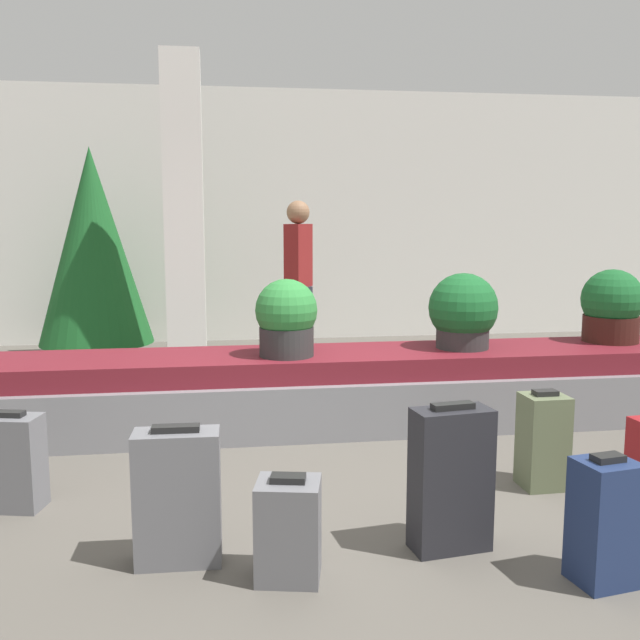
{
  "coord_description": "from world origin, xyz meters",
  "views": [
    {
      "loc": [
        -0.78,
        -3.99,
        1.6
      ],
      "look_at": [
        0.0,
        1.31,
        0.82
      ],
      "focal_mm": 40.0,
      "sensor_mm": 36.0,
      "label": 1
    }
  ],
  "objects_px": {
    "suitcase_0": "(604,522)",
    "suitcase_1": "(288,529)",
    "suitcase_3": "(10,462)",
    "suitcase_6": "(451,479)",
    "pillar": "(184,217)",
    "suitcase_2": "(178,497)",
    "suitcase_5": "(543,441)",
    "potted_plant_2": "(612,307)",
    "decorated_tree": "(93,246)",
    "potted_plant_0": "(286,318)",
    "potted_plant_1": "(463,312)",
    "traveler_0": "(298,266)"
  },
  "relations": [
    {
      "from": "potted_plant_0",
      "to": "potted_plant_2",
      "type": "xyz_separation_m",
      "value": [
        2.72,
        0.22,
        0.01
      ]
    },
    {
      "from": "potted_plant_2",
      "to": "traveler_0",
      "type": "relative_size",
      "value": 0.34
    },
    {
      "from": "suitcase_1",
      "to": "potted_plant_2",
      "type": "height_order",
      "value": "potted_plant_2"
    },
    {
      "from": "potted_plant_0",
      "to": "pillar",
      "type": "bearing_deg",
      "value": 110.73
    },
    {
      "from": "pillar",
      "to": "suitcase_0",
      "type": "xyz_separation_m",
      "value": [
        1.96,
        -4.61,
        -1.32
      ]
    },
    {
      "from": "suitcase_5",
      "to": "suitcase_6",
      "type": "distance_m",
      "value": 1.06
    },
    {
      "from": "suitcase_5",
      "to": "suitcase_6",
      "type": "bearing_deg",
      "value": -140.63
    },
    {
      "from": "suitcase_0",
      "to": "suitcase_6",
      "type": "relative_size",
      "value": 0.81
    },
    {
      "from": "suitcase_0",
      "to": "decorated_tree",
      "type": "bearing_deg",
      "value": 108.99
    },
    {
      "from": "suitcase_3",
      "to": "potted_plant_0",
      "type": "distance_m",
      "value": 2.15
    },
    {
      "from": "suitcase_1",
      "to": "potted_plant_2",
      "type": "relative_size",
      "value": 0.8
    },
    {
      "from": "potted_plant_1",
      "to": "traveler_0",
      "type": "height_order",
      "value": "traveler_0"
    },
    {
      "from": "pillar",
      "to": "potted_plant_0",
      "type": "height_order",
      "value": "pillar"
    },
    {
      "from": "suitcase_6",
      "to": "suitcase_3",
      "type": "bearing_deg",
      "value": 152.04
    },
    {
      "from": "suitcase_2",
      "to": "suitcase_5",
      "type": "height_order",
      "value": "suitcase_2"
    },
    {
      "from": "suitcase_6",
      "to": "traveler_0",
      "type": "xyz_separation_m",
      "value": [
        -0.22,
        4.46,
        0.72
      ]
    },
    {
      "from": "suitcase_5",
      "to": "traveler_0",
      "type": "xyz_separation_m",
      "value": [
        -1.02,
        3.77,
        0.79
      ]
    },
    {
      "from": "traveler_0",
      "to": "decorated_tree",
      "type": "bearing_deg",
      "value": -70.12
    },
    {
      "from": "suitcase_0",
      "to": "suitcase_1",
      "type": "height_order",
      "value": "suitcase_0"
    },
    {
      "from": "potted_plant_2",
      "to": "suitcase_3",
      "type": "bearing_deg",
      "value": -161.59
    },
    {
      "from": "potted_plant_1",
      "to": "traveler_0",
      "type": "distance_m",
      "value": 2.53
    },
    {
      "from": "pillar",
      "to": "suitcase_3",
      "type": "bearing_deg",
      "value": -103.95
    },
    {
      "from": "suitcase_1",
      "to": "suitcase_3",
      "type": "height_order",
      "value": "suitcase_3"
    },
    {
      "from": "pillar",
      "to": "suitcase_6",
      "type": "relative_size",
      "value": 4.39
    },
    {
      "from": "suitcase_0",
      "to": "potted_plant_0",
      "type": "relative_size",
      "value": 1.02
    },
    {
      "from": "suitcase_3",
      "to": "potted_plant_2",
      "type": "bearing_deg",
      "value": 31.0
    },
    {
      "from": "decorated_tree",
      "to": "suitcase_5",
      "type": "bearing_deg",
      "value": -53.57
    },
    {
      "from": "potted_plant_1",
      "to": "traveler_0",
      "type": "xyz_separation_m",
      "value": [
        -1.04,
        2.3,
        0.21
      ]
    },
    {
      "from": "suitcase_2",
      "to": "suitcase_3",
      "type": "bearing_deg",
      "value": 142.77
    },
    {
      "from": "suitcase_3",
      "to": "suitcase_6",
      "type": "relative_size",
      "value": 0.76
    },
    {
      "from": "pillar",
      "to": "decorated_tree",
      "type": "bearing_deg",
      "value": 139.49
    },
    {
      "from": "suitcase_2",
      "to": "pillar",
      "type": "bearing_deg",
      "value": 93.22
    },
    {
      "from": "traveler_0",
      "to": "suitcase_1",
      "type": "bearing_deg",
      "value": 28.51
    },
    {
      "from": "suitcase_3",
      "to": "suitcase_5",
      "type": "relative_size",
      "value": 0.94
    },
    {
      "from": "pillar",
      "to": "decorated_tree",
      "type": "xyz_separation_m",
      "value": [
        -1.04,
        0.89,
        -0.33
      ]
    },
    {
      "from": "suitcase_1",
      "to": "suitcase_5",
      "type": "distance_m",
      "value": 1.82
    },
    {
      "from": "suitcase_0",
      "to": "potted_plant_1",
      "type": "distance_m",
      "value": 2.66
    },
    {
      "from": "suitcase_3",
      "to": "potted_plant_2",
      "type": "xyz_separation_m",
      "value": [
        4.38,
        1.46,
        0.6
      ]
    },
    {
      "from": "suitcase_3",
      "to": "potted_plant_1",
      "type": "height_order",
      "value": "potted_plant_1"
    },
    {
      "from": "pillar",
      "to": "suitcase_2",
      "type": "xyz_separation_m",
      "value": [
        0.11,
        -4.16,
        -1.28
      ]
    },
    {
      "from": "suitcase_5",
      "to": "decorated_tree",
      "type": "relative_size",
      "value": 0.25
    },
    {
      "from": "suitcase_0",
      "to": "traveler_0",
      "type": "bearing_deg",
      "value": 89.43
    },
    {
      "from": "suitcase_3",
      "to": "potted_plant_2",
      "type": "height_order",
      "value": "potted_plant_2"
    },
    {
      "from": "pillar",
      "to": "suitcase_0",
      "type": "relative_size",
      "value": 5.45
    },
    {
      "from": "decorated_tree",
      "to": "potted_plant_0",
      "type": "bearing_deg",
      "value": -58.59
    },
    {
      "from": "pillar",
      "to": "suitcase_6",
      "type": "height_order",
      "value": "pillar"
    },
    {
      "from": "suitcase_5",
      "to": "decorated_tree",
      "type": "xyz_separation_m",
      "value": [
        -3.25,
        4.4,
        0.99
      ]
    },
    {
      "from": "potted_plant_2",
      "to": "decorated_tree",
      "type": "relative_size",
      "value": 0.25
    },
    {
      "from": "suitcase_3",
      "to": "traveler_0",
      "type": "bearing_deg",
      "value": 73.56
    },
    {
      "from": "suitcase_3",
      "to": "suitcase_6",
      "type": "xyz_separation_m",
      "value": [
        2.24,
        -0.82,
        0.09
      ]
    }
  ]
}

